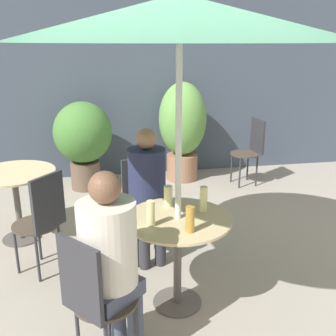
# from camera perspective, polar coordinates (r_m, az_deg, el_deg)

# --- Properties ---
(ground_plane) EXTENTS (20.00, 20.00, 0.00)m
(ground_plane) POSITION_cam_1_polar(r_m,az_deg,el_deg) (3.16, 1.88, -19.98)
(ground_plane) COLOR gray
(storefront_wall) EXTENTS (10.00, 0.06, 3.00)m
(storefront_wall) POSITION_cam_1_polar(r_m,az_deg,el_deg) (5.77, -5.05, 13.59)
(storefront_wall) COLOR #3D4756
(storefront_wall) RESTS_ON ground_plane
(cafe_table_near) EXTENTS (0.78, 0.78, 0.73)m
(cafe_table_near) POSITION_cam_1_polar(r_m,az_deg,el_deg) (2.93, 1.42, -9.94)
(cafe_table_near) COLOR #514C47
(cafe_table_near) RESTS_ON ground_plane
(cafe_table_far) EXTENTS (0.80, 0.80, 0.73)m
(cafe_table_far) POSITION_cam_1_polar(r_m,az_deg,el_deg) (4.15, -21.31, -2.46)
(cafe_table_far) COLOR #514C47
(cafe_table_far) RESTS_ON ground_plane
(bistro_chair_0) EXTENTS (0.40, 0.42, 0.92)m
(bistro_chair_0) POSITION_cam_1_polar(r_m,az_deg,el_deg) (3.64, -3.71, -4.60)
(bistro_chair_0) COLOR #42382D
(bistro_chair_0) RESTS_ON ground_plane
(bistro_chair_1) EXTENTS (0.45, 0.45, 0.92)m
(bistro_chair_1) POSITION_cam_1_polar(r_m,az_deg,el_deg) (2.43, -10.84, -17.50)
(bistro_chair_1) COLOR #42382D
(bistro_chair_1) RESTS_ON ground_plane
(bistro_chair_2) EXTENTS (0.45, 0.45, 0.92)m
(bistro_chair_2) POSITION_cam_1_polar(r_m,az_deg,el_deg) (3.47, -17.75, -6.64)
(bistro_chair_2) COLOR #42382D
(bistro_chair_2) RESTS_ON ground_plane
(bistro_chair_3) EXTENTS (0.41, 0.40, 0.92)m
(bistro_chair_3) POSITION_cam_1_polar(r_m,az_deg,el_deg) (5.57, 12.02, 3.14)
(bistro_chair_3) COLOR #42382D
(bistro_chair_3) RESTS_ON ground_plane
(seated_person_0) EXTENTS (0.33, 0.36, 1.24)m
(seated_person_0) POSITION_cam_1_polar(r_m,az_deg,el_deg) (3.44, -3.00, -2.59)
(seated_person_0) COLOR #2D2D33
(seated_person_0) RESTS_ON ground_plane
(seated_person_1) EXTENTS (0.44, 0.44, 1.26)m
(seated_person_1) POSITION_cam_1_polar(r_m,az_deg,el_deg) (2.41, -8.41, -12.20)
(seated_person_1) COLOR #42475B
(seated_person_1) RESTS_ON ground_plane
(beer_glass_0) EXTENTS (0.06, 0.06, 0.18)m
(beer_glass_0) POSITION_cam_1_polar(r_m,az_deg,el_deg) (2.63, 3.22, -7.44)
(beer_glass_0) COLOR #B28433
(beer_glass_0) RESTS_ON cafe_table_near
(beer_glass_1) EXTENTS (0.06, 0.06, 0.19)m
(beer_glass_1) POSITION_cam_1_polar(r_m,az_deg,el_deg) (2.94, 5.18, -4.50)
(beer_glass_1) COLOR beige
(beer_glass_1) RESTS_ON cafe_table_near
(beer_glass_2) EXTENTS (0.07, 0.07, 0.16)m
(beer_glass_2) POSITION_cam_1_polar(r_m,az_deg,el_deg) (3.02, 0.01, -4.09)
(beer_glass_2) COLOR beige
(beer_glass_2) RESTS_ON cafe_table_near
(beer_glass_3) EXTENTS (0.06, 0.06, 0.18)m
(beer_glass_3) POSITION_cam_1_polar(r_m,az_deg,el_deg) (2.71, -2.51, -6.61)
(beer_glass_3) COLOR beige
(beer_glass_3) RESTS_ON cafe_table_near
(potted_plant_0) EXTENTS (0.77, 0.77, 1.19)m
(potted_plant_0) POSITION_cam_1_polar(r_m,az_deg,el_deg) (5.35, -12.21, 4.41)
(potted_plant_0) COLOR brown
(potted_plant_0) RESTS_ON ground_plane
(potted_plant_1) EXTENTS (0.67, 0.67, 1.41)m
(potted_plant_1) POSITION_cam_1_polar(r_m,az_deg,el_deg) (5.58, 2.12, 6.14)
(potted_plant_1) COLOR #93664C
(potted_plant_1) RESTS_ON ground_plane
(umbrella) EXTENTS (2.16, 2.16, 2.22)m
(umbrella) POSITION_cam_1_polar(r_m,az_deg,el_deg) (2.59, 1.70, 20.87)
(umbrella) COLOR silver
(umbrella) RESTS_ON ground_plane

